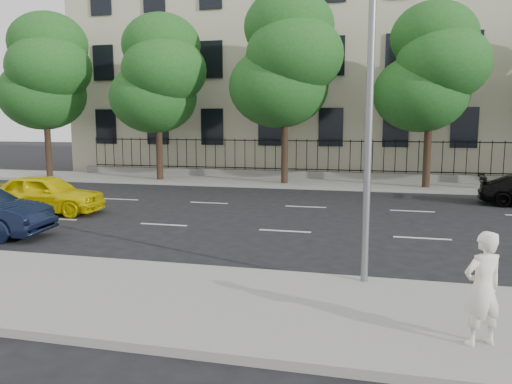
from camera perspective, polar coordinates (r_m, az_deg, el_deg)
ground at (r=12.92m, az=1.29°, el=-6.83°), size 120.00×120.00×0.00m
near_sidewalk at (r=9.21m, az=-4.23°, el=-12.58°), size 60.00×4.00×0.15m
far_sidewalk at (r=26.53m, az=7.83°, el=0.96°), size 60.00×4.00×0.15m
lane_markings at (r=17.47m, az=4.66°, el=-2.90°), size 49.60×4.62×0.01m
masonry_building at (r=35.70m, az=9.69°, el=17.13°), size 34.60×12.11×18.50m
iron_fence at (r=28.15m, az=8.22°, el=2.53°), size 30.00×0.50×2.20m
street_light at (r=10.59m, az=13.17°, el=17.80°), size 0.25×3.32×8.05m
tree_a at (r=31.76m, az=-22.85°, el=12.51°), size 5.71×5.31×9.39m
tree_b at (r=28.20m, az=-11.00°, el=13.04°), size 5.53×5.12×8.97m
tree_c at (r=26.16m, az=3.53°, el=14.83°), size 5.89×5.50×9.80m
tree_d at (r=25.79m, az=19.45°, el=13.21°), size 5.34×4.94×8.84m
yellow_taxi at (r=19.67m, az=-22.92°, el=-0.19°), size 4.33×2.02×1.43m
woman_near at (r=7.85m, az=24.46°, el=-10.01°), size 0.72×0.64×1.66m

